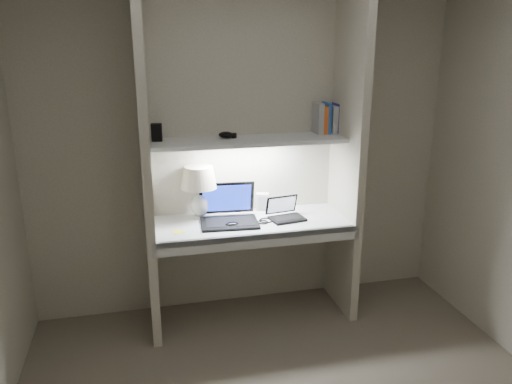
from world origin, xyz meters
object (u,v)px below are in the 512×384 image
object	(u,v)px
table_lamp	(199,183)
book_row	(329,118)
laptop_main	(228,213)
speaker	(262,202)
laptop_netbook	(285,213)

from	to	relation	value
table_lamp	book_row	size ratio (longest dim) A/B	1.71
laptop_main	speaker	distance (m)	0.35
laptop_main	speaker	xyz separation A→B (m)	(0.30, 0.19, 0.01)
table_lamp	speaker	world-z (taller)	table_lamp
table_lamp	book_row	world-z (taller)	book_row
laptop_main	laptop_netbook	size ratio (longest dim) A/B	1.56
table_lamp	laptop_netbook	bearing A→B (deg)	-15.12
laptop_main	speaker	world-z (taller)	laptop_main
speaker	table_lamp	bearing A→B (deg)	-154.37
table_lamp	book_row	bearing A→B (deg)	1.53
speaker	book_row	bearing A→B (deg)	15.40
book_row	table_lamp	bearing A→B (deg)	-178.47
speaker	book_row	world-z (taller)	book_row
laptop_netbook	book_row	bearing A→B (deg)	17.01
laptop_main	book_row	xyz separation A→B (m)	(0.81, 0.15, 0.64)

